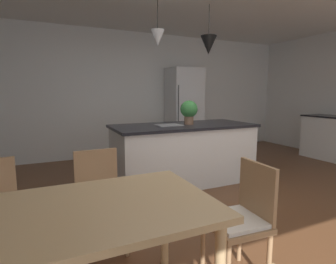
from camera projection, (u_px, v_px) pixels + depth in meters
ground_plane at (209, 210)px, 3.20m from camera, size 10.00×8.40×0.04m
wall_back_kitchen at (130, 94)px, 5.93m from camera, size 10.00×0.12×2.70m
dining_table at (48, 227)px, 1.39m from camera, size 1.82×0.90×0.75m
chair_far_right at (100, 197)px, 2.32m from camera, size 0.41×0.41×0.87m
chair_kitchen_end at (241, 217)px, 1.94m from camera, size 0.42×0.42×0.87m
kitchen_island at (183, 153)px, 4.12m from camera, size 2.16×0.97×0.91m
refrigerator at (184, 111)px, 6.11m from camera, size 0.71×0.67×1.94m
pendant_over_island_main at (158, 38)px, 3.71m from camera, size 0.19×0.19×0.67m
pendant_over_island_aux at (209, 45)px, 4.06m from camera, size 0.25×0.25×0.73m
potted_plant_on_island at (189, 110)px, 4.07m from camera, size 0.26×0.26×0.37m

